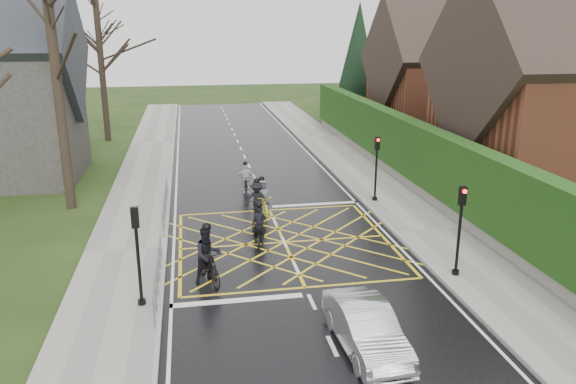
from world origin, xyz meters
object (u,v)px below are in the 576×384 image
object	(u,v)px
cyclist_back	(208,260)
cyclist_lead	(262,202)
cyclist_front	(246,182)
car	(366,328)
cyclist_mid	(257,204)
cyclist_rear	(259,231)

from	to	relation	value
cyclist_back	cyclist_lead	world-z (taller)	cyclist_back
cyclist_front	cyclist_back	bearing A→B (deg)	-96.80
cyclist_back	cyclist_lead	distance (m)	7.01
cyclist_front	car	bearing A→B (deg)	-77.66
car	cyclist_back	bearing A→B (deg)	126.03
cyclist_mid	car	bearing A→B (deg)	-75.02
cyclist_rear	cyclist_back	xyz separation A→B (m)	(-2.08, -2.96, 0.22)
cyclist_mid	cyclist_rear	bearing A→B (deg)	-88.51
cyclist_rear	cyclist_mid	distance (m)	3.06
cyclist_lead	car	xyz separation A→B (m)	(1.22, -11.25, 0.01)
cyclist_front	car	size ratio (longest dim) A/B	0.45
cyclist_rear	cyclist_lead	size ratio (longest dim) A/B	0.98
cyclist_mid	cyclist_front	size ratio (longest dim) A/B	1.16
cyclist_back	cyclist_front	distance (m)	10.18
cyclist_rear	cyclist_front	distance (m)	6.96
cyclist_lead	car	size ratio (longest dim) A/B	0.50
cyclist_back	cyclist_front	bearing A→B (deg)	59.00
cyclist_mid	cyclist_lead	size ratio (longest dim) A/B	1.03
cyclist_lead	cyclist_rear	bearing A→B (deg)	-106.35
cyclist_mid	cyclist_front	distance (m)	3.91
cyclist_back	car	distance (m)	6.14
cyclist_back	cyclist_rear	bearing A→B (deg)	36.97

